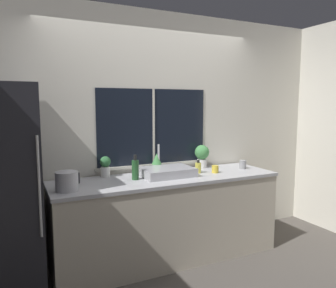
{
  "coord_description": "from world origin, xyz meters",
  "views": [
    {
      "loc": [
        -1.46,
        -2.73,
        1.67
      ],
      "look_at": [
        0.01,
        0.34,
        1.25
      ],
      "focal_mm": 35.0,
      "sensor_mm": 36.0,
      "label": 1
    }
  ],
  "objects_px": {
    "potted_plant_left": "(105,166)",
    "mug_yellow": "(215,169)",
    "bottle_tall": "(135,169)",
    "kettle": "(67,180)",
    "potted_plant_center": "(157,162)",
    "sink": "(167,172)",
    "potted_plant_right": "(202,155)",
    "mug_black": "(75,178)",
    "soap_bottle": "(198,168)",
    "mug_grey": "(243,165)"
  },
  "relations": [
    {
      "from": "sink",
      "to": "potted_plant_center",
      "type": "distance_m",
      "value": 0.24
    },
    {
      "from": "bottle_tall",
      "to": "mug_yellow",
      "type": "height_order",
      "value": "bottle_tall"
    },
    {
      "from": "soap_bottle",
      "to": "kettle",
      "type": "bearing_deg",
      "value": -174.07
    },
    {
      "from": "sink",
      "to": "potted_plant_center",
      "type": "bearing_deg",
      "value": 94.74
    },
    {
      "from": "sink",
      "to": "mug_yellow",
      "type": "relative_size",
      "value": 6.68
    },
    {
      "from": "sink",
      "to": "mug_yellow",
      "type": "xyz_separation_m",
      "value": [
        0.56,
        -0.08,
        -0.01
      ]
    },
    {
      "from": "sink",
      "to": "potted_plant_left",
      "type": "distance_m",
      "value": 0.65
    },
    {
      "from": "soap_bottle",
      "to": "mug_black",
      "type": "distance_m",
      "value": 1.33
    },
    {
      "from": "potted_plant_left",
      "to": "mug_black",
      "type": "relative_size",
      "value": 2.26
    },
    {
      "from": "potted_plant_center",
      "to": "potted_plant_right",
      "type": "bearing_deg",
      "value": 0.0
    },
    {
      "from": "soap_bottle",
      "to": "mug_grey",
      "type": "xyz_separation_m",
      "value": [
        0.61,
        -0.02,
        -0.01
      ]
    },
    {
      "from": "mug_yellow",
      "to": "kettle",
      "type": "bearing_deg",
      "value": -177.27
    },
    {
      "from": "sink",
      "to": "potted_plant_right",
      "type": "relative_size",
      "value": 1.97
    },
    {
      "from": "potted_plant_center",
      "to": "kettle",
      "type": "bearing_deg",
      "value": -159.33
    },
    {
      "from": "soap_bottle",
      "to": "kettle",
      "type": "xyz_separation_m",
      "value": [
        -1.44,
        -0.15,
        0.03
      ]
    },
    {
      "from": "potted_plant_left",
      "to": "mug_yellow",
      "type": "height_order",
      "value": "potted_plant_left"
    },
    {
      "from": "bottle_tall",
      "to": "kettle",
      "type": "xyz_separation_m",
      "value": [
        -0.7,
        -0.15,
        -0.01
      ]
    },
    {
      "from": "potted_plant_center",
      "to": "potted_plant_right",
      "type": "height_order",
      "value": "potted_plant_right"
    },
    {
      "from": "mug_black",
      "to": "mug_grey",
      "type": "relative_size",
      "value": 0.97
    },
    {
      "from": "bottle_tall",
      "to": "mug_black",
      "type": "bearing_deg",
      "value": 169.26
    },
    {
      "from": "sink",
      "to": "bottle_tall",
      "type": "relative_size",
      "value": 2.13
    },
    {
      "from": "sink",
      "to": "mug_grey",
      "type": "relative_size",
      "value": 5.38
    },
    {
      "from": "bottle_tall",
      "to": "kettle",
      "type": "bearing_deg",
      "value": -168.2
    },
    {
      "from": "bottle_tall",
      "to": "mug_black",
      "type": "distance_m",
      "value": 0.6
    },
    {
      "from": "potted_plant_right",
      "to": "sink",
      "type": "bearing_deg",
      "value": -158.06
    },
    {
      "from": "bottle_tall",
      "to": "mug_yellow",
      "type": "xyz_separation_m",
      "value": [
        0.92,
        -0.07,
        -0.07
      ]
    },
    {
      "from": "kettle",
      "to": "potted_plant_right",
      "type": "bearing_deg",
      "value": 13.5
    },
    {
      "from": "potted_plant_center",
      "to": "mug_yellow",
      "type": "height_order",
      "value": "potted_plant_center"
    },
    {
      "from": "potted_plant_center",
      "to": "mug_yellow",
      "type": "distance_m",
      "value": 0.66
    },
    {
      "from": "potted_plant_right",
      "to": "mug_black",
      "type": "bearing_deg",
      "value": -174.88
    },
    {
      "from": "potted_plant_left",
      "to": "mug_black",
      "type": "distance_m",
      "value": 0.37
    },
    {
      "from": "potted_plant_right",
      "to": "soap_bottle",
      "type": "distance_m",
      "value": 0.33
    },
    {
      "from": "bottle_tall",
      "to": "sink",
      "type": "bearing_deg",
      "value": 2.42
    },
    {
      "from": "potted_plant_left",
      "to": "bottle_tall",
      "type": "relative_size",
      "value": 0.87
    },
    {
      "from": "sink",
      "to": "soap_bottle",
      "type": "height_order",
      "value": "sink"
    },
    {
      "from": "potted_plant_left",
      "to": "mug_yellow",
      "type": "distance_m",
      "value": 1.21
    },
    {
      "from": "potted_plant_right",
      "to": "bottle_tall",
      "type": "relative_size",
      "value": 1.08
    },
    {
      "from": "potted_plant_left",
      "to": "kettle",
      "type": "distance_m",
      "value": 0.6
    },
    {
      "from": "mug_grey",
      "to": "kettle",
      "type": "bearing_deg",
      "value": -176.39
    },
    {
      "from": "sink",
      "to": "kettle",
      "type": "distance_m",
      "value": 1.07
    },
    {
      "from": "potted_plant_center",
      "to": "potted_plant_left",
      "type": "bearing_deg",
      "value": -180.0
    },
    {
      "from": "potted_plant_right",
      "to": "mug_yellow",
      "type": "xyz_separation_m",
      "value": [
        -0.02,
        -0.32,
        -0.12
      ]
    },
    {
      "from": "sink",
      "to": "potted_plant_center",
      "type": "relative_size",
      "value": 2.54
    },
    {
      "from": "potted_plant_right",
      "to": "kettle",
      "type": "distance_m",
      "value": 1.68
    },
    {
      "from": "bottle_tall",
      "to": "mug_yellow",
      "type": "distance_m",
      "value": 0.93
    },
    {
      "from": "sink",
      "to": "soap_bottle",
      "type": "bearing_deg",
      "value": -1.68
    },
    {
      "from": "mug_grey",
      "to": "potted_plant_center",
      "type": "bearing_deg",
      "value": 165.29
    },
    {
      "from": "mug_yellow",
      "to": "potted_plant_left",
      "type": "bearing_deg",
      "value": 164.86
    },
    {
      "from": "soap_bottle",
      "to": "mug_yellow",
      "type": "bearing_deg",
      "value": -22.1
    },
    {
      "from": "potted_plant_left",
      "to": "mug_black",
      "type": "xyz_separation_m",
      "value": [
        -0.34,
        -0.14,
        -0.07
      ]
    }
  ]
}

